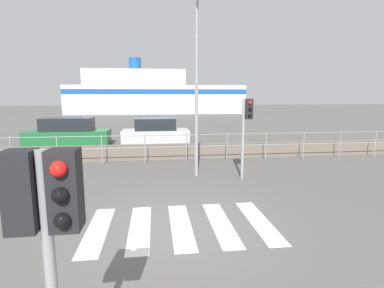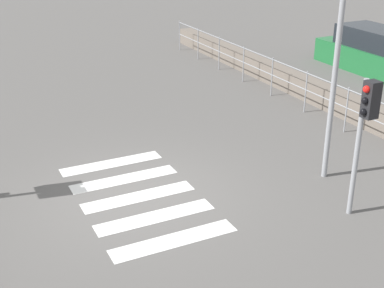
{
  "view_description": "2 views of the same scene",
  "coord_description": "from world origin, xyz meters",
  "px_view_note": "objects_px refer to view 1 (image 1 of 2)",
  "views": [
    {
      "loc": [
        -0.47,
        -6.23,
        2.87
      ],
      "look_at": [
        0.57,
        2.0,
        1.5
      ],
      "focal_mm": 28.0,
      "sensor_mm": 36.0,
      "label": 1
    },
    {
      "loc": [
        9.35,
        -3.29,
        5.41
      ],
      "look_at": [
        0.56,
        1.0,
        1.2
      ],
      "focal_mm": 50.0,
      "sensor_mm": 36.0,
      "label": 2
    }
  ],
  "objects_px": {
    "traffic_light_far": "(247,121)",
    "parked_car_green": "(68,134)",
    "traffic_light_near": "(45,214)",
    "parked_car_silver": "(156,133)",
    "ferry_boat": "(153,95)",
    "streetlamp": "(197,59)"
  },
  "relations": [
    {
      "from": "traffic_light_far",
      "to": "parked_car_green",
      "type": "height_order",
      "value": "traffic_light_far"
    },
    {
      "from": "traffic_light_far",
      "to": "parked_car_green",
      "type": "relative_size",
      "value": 0.61
    },
    {
      "from": "ferry_boat",
      "to": "traffic_light_near",
      "type": "bearing_deg",
      "value": -90.92
    },
    {
      "from": "traffic_light_far",
      "to": "ferry_boat",
      "type": "xyz_separation_m",
      "value": [
        -3.26,
        38.09,
        0.81
      ]
    },
    {
      "from": "parked_car_green",
      "to": "parked_car_silver",
      "type": "relative_size",
      "value": 1.17
    },
    {
      "from": "ferry_boat",
      "to": "parked_car_green",
      "type": "relative_size",
      "value": 5.94
    },
    {
      "from": "traffic_light_near",
      "to": "traffic_light_far",
      "type": "bearing_deg",
      "value": 61.09
    },
    {
      "from": "ferry_boat",
      "to": "parked_car_green",
      "type": "distance_m",
      "value": 30.61
    },
    {
      "from": "ferry_boat",
      "to": "parked_car_silver",
      "type": "bearing_deg",
      "value": -89.53
    },
    {
      "from": "parked_car_green",
      "to": "parked_car_silver",
      "type": "xyz_separation_m",
      "value": [
        4.93,
        0.0,
        -0.03
      ]
    },
    {
      "from": "streetlamp",
      "to": "ferry_boat",
      "type": "distance_m",
      "value": 37.7
    },
    {
      "from": "traffic_light_near",
      "to": "parked_car_silver",
      "type": "bearing_deg",
      "value": 86.31
    },
    {
      "from": "streetlamp",
      "to": "parked_car_silver",
      "type": "bearing_deg",
      "value": 100.62
    },
    {
      "from": "streetlamp",
      "to": "parked_car_silver",
      "type": "height_order",
      "value": "streetlamp"
    },
    {
      "from": "streetlamp",
      "to": "ferry_boat",
      "type": "relative_size",
      "value": 0.25
    },
    {
      "from": "traffic_light_near",
      "to": "parked_car_silver",
      "type": "height_order",
      "value": "traffic_light_near"
    },
    {
      "from": "traffic_light_near",
      "to": "ferry_boat",
      "type": "bearing_deg",
      "value": 89.08
    },
    {
      "from": "traffic_light_far",
      "to": "parked_car_green",
      "type": "distance_m",
      "value": 11.29
    },
    {
      "from": "traffic_light_far",
      "to": "parked_car_silver",
      "type": "height_order",
      "value": "traffic_light_far"
    },
    {
      "from": "traffic_light_near",
      "to": "traffic_light_far",
      "type": "height_order",
      "value": "traffic_light_far"
    },
    {
      "from": "traffic_light_near",
      "to": "parked_car_silver",
      "type": "distance_m",
      "value": 15.22
    },
    {
      "from": "streetlamp",
      "to": "ferry_boat",
      "type": "height_order",
      "value": "ferry_boat"
    }
  ]
}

